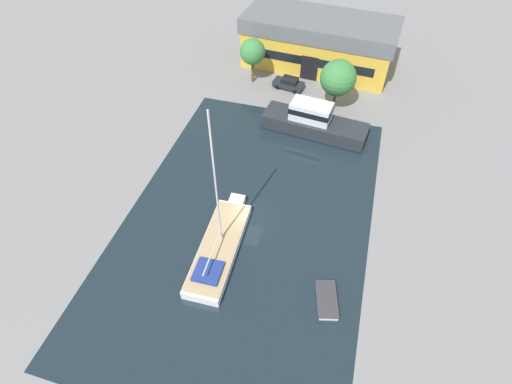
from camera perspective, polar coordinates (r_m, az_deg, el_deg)
ground_plane at (r=38.98m, az=-1.12°, el=-3.84°), size 440.00×440.00×0.00m
water_canal at (r=38.97m, az=-1.12°, el=-3.84°), size 23.15×36.66×0.01m
warehouse_building at (r=60.87m, az=8.93°, el=20.43°), size 21.72×10.61×6.97m
quay_tree_near_building at (r=51.14m, az=11.65°, el=15.67°), size 4.41×4.41×6.60m
quay_tree_by_water at (r=55.78m, az=-0.50°, el=19.38°), size 3.37×3.37×6.10m
parked_car at (r=56.15m, az=4.70°, el=15.22°), size 4.33×2.37×1.59m
sailboat_moored at (r=36.38m, az=-5.25°, el=-7.76°), size 3.58×11.80×14.93m
motor_cruiser at (r=48.34m, az=8.20°, el=9.85°), size 12.81×5.13×3.85m
small_dinghy at (r=34.34m, az=10.10°, el=-14.94°), size 2.41×3.73×0.54m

